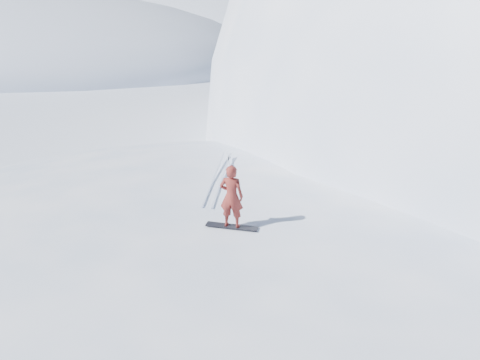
# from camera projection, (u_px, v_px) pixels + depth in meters

# --- Properties ---
(ground) EXTENTS (400.00, 400.00, 0.00)m
(ground) POSITION_uv_depth(u_px,v_px,m) (230.00, 322.00, 12.23)
(ground) COLOR white
(ground) RESTS_ON ground
(near_ridge) EXTENTS (36.00, 28.00, 4.80)m
(near_ridge) POSITION_uv_depth(u_px,v_px,m) (281.00, 270.00, 14.72)
(near_ridge) COLOR white
(near_ridge) RESTS_ON ground
(peak_shoulder) EXTENTS (28.00, 24.00, 18.00)m
(peak_shoulder) POSITION_uv_depth(u_px,v_px,m) (457.00, 150.00, 28.07)
(peak_shoulder) COLOR white
(peak_shoulder) RESTS_ON ground
(far_ridge_c) EXTENTS (140.00, 90.00, 36.00)m
(far_ridge_c) POSITION_uv_depth(u_px,v_px,m) (197.00, 48.00, 121.03)
(far_ridge_c) COLOR white
(far_ridge_c) RESTS_ON ground
(wind_bumps) EXTENTS (16.00, 14.40, 1.00)m
(wind_bumps) POSITION_uv_depth(u_px,v_px,m) (231.00, 278.00, 14.28)
(wind_bumps) COLOR white
(wind_bumps) RESTS_ON ground
(snowboard) EXTENTS (1.55, 0.30, 0.03)m
(snowboard) POSITION_uv_depth(u_px,v_px,m) (232.00, 226.00, 12.54)
(snowboard) COLOR black
(snowboard) RESTS_ON near_ridge
(snowboarder) EXTENTS (0.69, 0.46, 1.88)m
(snowboarder) POSITION_uv_depth(u_px,v_px,m) (231.00, 196.00, 12.20)
(snowboarder) COLOR maroon
(snowboarder) RESTS_ON snowboard
(board_tracks) EXTENTS (2.11, 5.93, 0.04)m
(board_tracks) POSITION_uv_depth(u_px,v_px,m) (223.00, 176.00, 16.54)
(board_tracks) COLOR silver
(board_tracks) RESTS_ON ground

